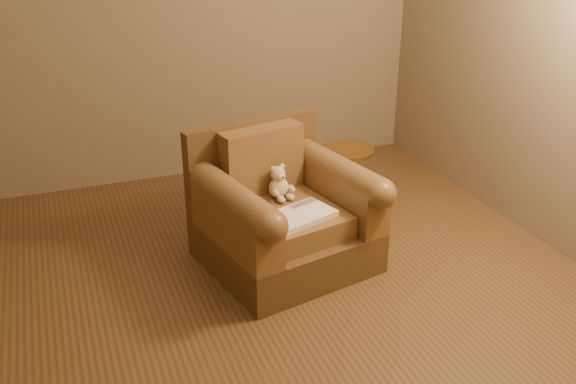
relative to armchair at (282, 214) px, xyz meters
name	(u,v)px	position (x,y,z in m)	size (l,w,h in m)	color
floor	(247,314)	(-0.37, -0.47, -0.31)	(4.00, 4.00, 0.00)	brown
armchair	(282,214)	(0.00, 0.00, 0.00)	(1.04, 1.00, 0.79)	#54391C
teddy_bear	(280,185)	(0.02, 0.08, 0.15)	(0.15, 0.17, 0.21)	#C8B28C
guidebook	(299,216)	(0.02, -0.21, 0.09)	(0.45, 0.35, 0.03)	beige
side_table	(346,181)	(0.59, 0.37, -0.04)	(0.36, 0.36, 0.50)	#C48C35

